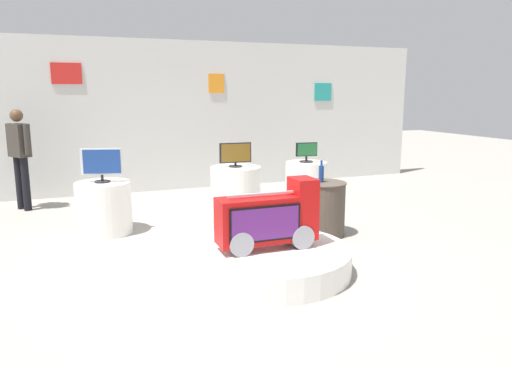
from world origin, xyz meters
TOP-DOWN VIEW (x-y plane):
  - ground_plane at (0.00, 0.00)m, footprint 30.00×30.00m
  - back_wall_display at (-0.01, 4.28)m, footprint 11.17×0.13m
  - main_display_pedestal at (0.20, -0.56)m, footprint 1.80×1.80m
  - novelty_firetruck_tv at (0.22, -0.57)m, footprint 1.07×0.39m
  - display_pedestal_left_rear at (0.79, 2.24)m, footprint 0.82×0.82m
  - tv_on_left_rear at (0.79, 2.24)m, footprint 0.53×0.22m
  - display_pedestal_center_rear at (2.11, 2.32)m, footprint 0.72×0.72m
  - tv_on_center_rear at (2.11, 2.32)m, footprint 0.38×0.24m
  - display_pedestal_right_rear at (-1.33, 1.59)m, footprint 0.74×0.74m
  - tv_on_right_rear at (-1.33, 1.58)m, footprint 0.52×0.21m
  - side_table_round at (1.41, 0.44)m, footprint 0.64×0.64m
  - bottle_on_side_table at (1.39, 0.46)m, footprint 0.07×0.07m
  - shopper_browsing_near_truck at (-2.47, 3.47)m, footprint 0.38×0.48m

SIDE VIEW (x-z plane):
  - ground_plane at x=0.00m, z-range 0.00..0.00m
  - main_display_pedestal at x=0.20m, z-range 0.00..0.27m
  - display_pedestal_left_rear at x=0.79m, z-range 0.00..0.71m
  - display_pedestal_center_rear at x=2.11m, z-range 0.00..0.71m
  - display_pedestal_right_rear at x=-1.33m, z-range 0.00..0.71m
  - side_table_round at x=1.41m, z-range 0.01..0.74m
  - novelty_firetruck_tv at x=0.22m, z-range 0.20..0.93m
  - bottle_on_side_table at x=1.39m, z-range 0.70..0.99m
  - tv_on_center_rear at x=2.11m, z-range 0.71..1.05m
  - tv_on_left_rear at x=0.79m, z-range 0.72..1.11m
  - shopper_browsing_near_truck at x=-2.47m, z-range 0.14..1.78m
  - tv_on_right_rear at x=-1.33m, z-range 0.73..1.20m
  - back_wall_display at x=-0.01m, z-range 0.00..2.88m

